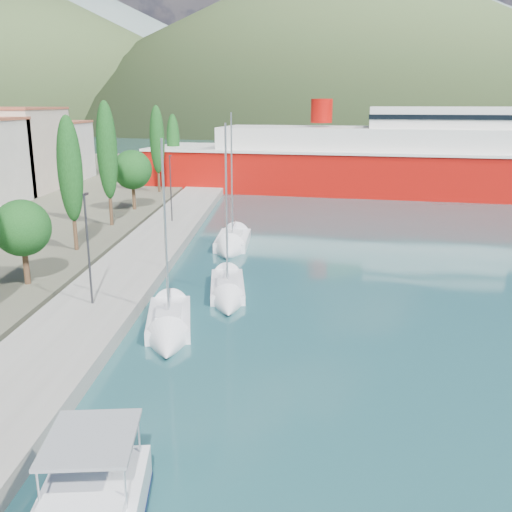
{
  "coord_description": "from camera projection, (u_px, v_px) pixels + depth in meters",
  "views": [
    {
      "loc": [
        1.49,
        -15.51,
        11.43
      ],
      "look_at": [
        0.0,
        14.0,
        3.5
      ],
      "focal_mm": 40.0,
      "sensor_mm": 36.0,
      "label": 1
    }
  ],
  "objects": [
    {
      "name": "quay",
      "position": [
        146.0,
        253.0,
        43.41
      ],
      "size": [
        5.0,
        88.0,
        0.8
      ],
      "primitive_type": "cube",
      "color": "gray",
      "rests_on": "ground"
    },
    {
      "name": "hills_near",
      "position": [
        439.0,
        42.0,
        359.78
      ],
      "size": [
        1010.0,
        520.0,
        115.0
      ],
      "color": "#3E512B",
      "rests_on": "ground"
    },
    {
      "name": "sailboat_near",
      "position": [
        168.0,
        333.0,
        28.56
      ],
      "size": [
        3.4,
        7.69,
        10.67
      ],
      "color": "silver",
      "rests_on": "ground"
    },
    {
      "name": "lamp_posts",
      "position": [
        94.0,
        241.0,
        31.39
      ],
      "size": [
        0.15,
        43.27,
        6.06
      ],
      "color": "#2D2D33",
      "rests_on": "quay"
    },
    {
      "name": "sailboat_mid",
      "position": [
        228.0,
        297.0,
        33.98
      ],
      "size": [
        2.86,
        7.92,
        11.14
      ],
      "color": "silver",
      "rests_on": "ground"
    },
    {
      "name": "hills_far",
      "position": [
        419.0,
        37.0,
        588.01
      ],
      "size": [
        1480.0,
        900.0,
        180.0
      ],
      "color": "slate",
      "rests_on": "ground"
    },
    {
      "name": "ferry",
      "position": [
        389.0,
        163.0,
        74.8
      ],
      "size": [
        65.14,
        24.64,
        12.66
      ],
      "color": "#A60C07",
      "rests_on": "ground"
    },
    {
      "name": "tree_row",
      "position": [
        101.0,
        170.0,
        48.64
      ],
      "size": [
        4.03,
        64.01,
        11.01
      ],
      "color": "#47301E",
      "rests_on": "land_strip"
    },
    {
      "name": "ground",
      "position": [
        279.0,
        154.0,
        133.75
      ],
      "size": [
        1400.0,
        1400.0,
        0.0
      ],
      "primitive_type": "plane",
      "color": "#214F53"
    },
    {
      "name": "sailboat_far",
      "position": [
        230.0,
        247.0,
        45.56
      ],
      "size": [
        2.69,
        8.04,
        11.76
      ],
      "color": "silver",
      "rests_on": "ground"
    }
  ]
}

